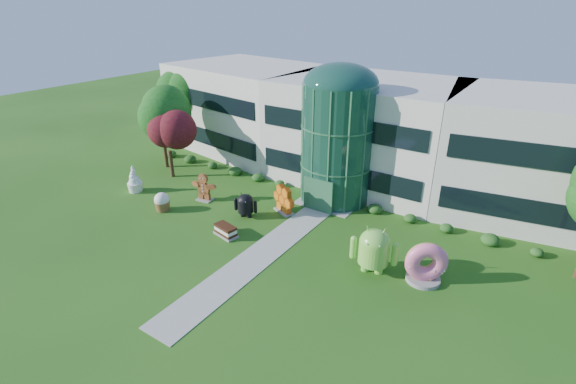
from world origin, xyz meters
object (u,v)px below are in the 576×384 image
Objects in this scene: android_green at (374,248)px; android_black at (245,204)px; donut at (426,262)px; gingerbread at (204,187)px.

android_black is at bearing 157.92° from android_green.
donut reaches higher than android_black.
android_green is 11.43m from android_black.
gingerbread is at bearing 145.83° from donut.
android_green reaches higher than gingerbread.
gingerbread is (-4.88, 0.42, 0.09)m from android_black.
gingerbread is (-19.23, 0.91, -0.13)m from donut.
android_green is 1.32× the size of gingerbread.
gingerbread is at bearing 159.51° from android_black.
donut reaches higher than gingerbread.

